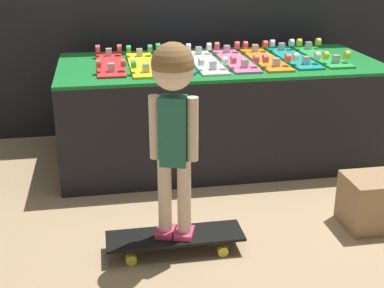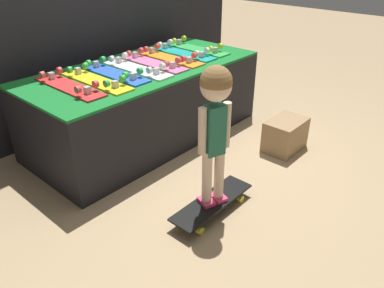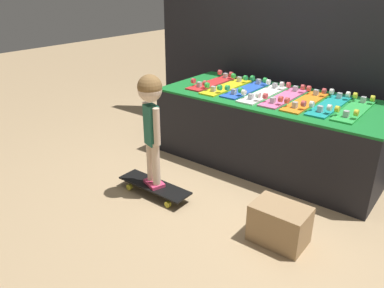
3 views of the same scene
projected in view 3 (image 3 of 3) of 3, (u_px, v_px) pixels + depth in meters
name	position (u px, v px, depth m)	size (l,w,h in m)	color
ground_plane	(241.00, 182.00, 3.39)	(16.00, 16.00, 0.00)	tan
back_wall	(308.00, 41.00, 3.83)	(3.86, 0.10, 2.22)	black
display_rack	(271.00, 130.00, 3.65)	(2.12, 0.96, 0.68)	black
skateboard_red_on_rack	(213.00, 82.00, 3.92)	(0.18, 0.72, 0.09)	red
skateboard_yellow_on_rack	(227.00, 86.00, 3.77)	(0.18, 0.72, 0.09)	yellow
skateboard_blue_on_rack	(247.00, 89.00, 3.69)	(0.18, 0.72, 0.09)	blue
skateboard_white_on_rack	(263.00, 93.00, 3.54)	(0.18, 0.72, 0.09)	white
skateboard_pink_on_rack	(284.00, 96.00, 3.44)	(0.18, 0.72, 0.09)	pink
skateboard_orange_on_rack	(306.00, 101.00, 3.32)	(0.18, 0.72, 0.09)	orange
skateboard_teal_on_rack	(330.00, 104.00, 3.22)	(0.18, 0.72, 0.09)	teal
skateboard_green_on_rack	(355.00, 109.00, 3.11)	(0.18, 0.72, 0.09)	green
skateboard_on_floor	(154.00, 186.00, 3.18)	(0.67, 0.20, 0.09)	black
child	(151.00, 111.00, 2.90)	(0.22, 0.19, 0.95)	#E03D6B
storage_box	(279.00, 224.00, 2.58)	(0.38, 0.26, 0.28)	#A37F56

